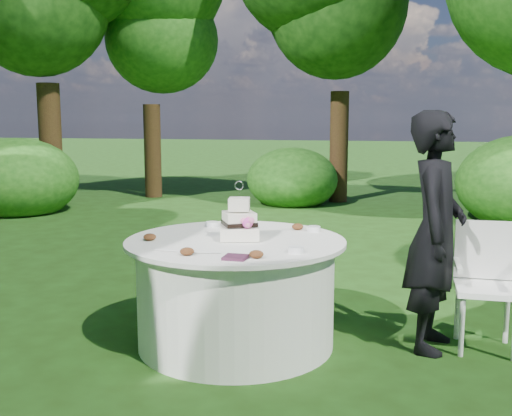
# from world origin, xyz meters

# --- Properties ---
(ground) EXTENTS (80.00, 80.00, 0.00)m
(ground) POSITION_xyz_m (0.00, 0.00, 0.00)
(ground) COLOR #1D3B10
(ground) RESTS_ON ground
(napkins) EXTENTS (0.14, 0.14, 0.02)m
(napkins) POSITION_xyz_m (0.16, -0.57, 0.78)
(napkins) COLOR #421C33
(napkins) RESTS_ON table
(feather_plume) EXTENTS (0.48, 0.07, 0.01)m
(feather_plume) POSITION_xyz_m (-0.20, -0.46, 0.78)
(feather_plume) COLOR white
(feather_plume) RESTS_ON table
(guest) EXTENTS (0.50, 0.67, 1.68)m
(guest) POSITION_xyz_m (1.37, 0.26, 0.84)
(guest) COLOR black
(guest) RESTS_ON ground
(table) EXTENTS (1.56, 1.56, 0.77)m
(table) POSITION_xyz_m (0.00, 0.00, 0.39)
(table) COLOR white
(table) RESTS_ON ground
(cake) EXTENTS (0.34, 0.34, 0.41)m
(cake) POSITION_xyz_m (0.03, 0.01, 0.88)
(cake) COLOR white
(cake) RESTS_ON table
(chair) EXTENTS (0.44, 0.42, 0.89)m
(chair) POSITION_xyz_m (1.73, 0.38, 0.52)
(chair) COLOR white
(chair) RESTS_ON ground
(votives) EXTENTS (0.91, 0.86, 0.04)m
(votives) POSITION_xyz_m (0.22, 0.18, 0.79)
(votives) COLOR white
(votives) RESTS_ON table
(petal_cups) EXTENTS (1.03, 1.11, 0.05)m
(petal_cups) POSITION_xyz_m (-0.02, -0.20, 0.79)
(petal_cups) COLOR #562D16
(petal_cups) RESTS_ON table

